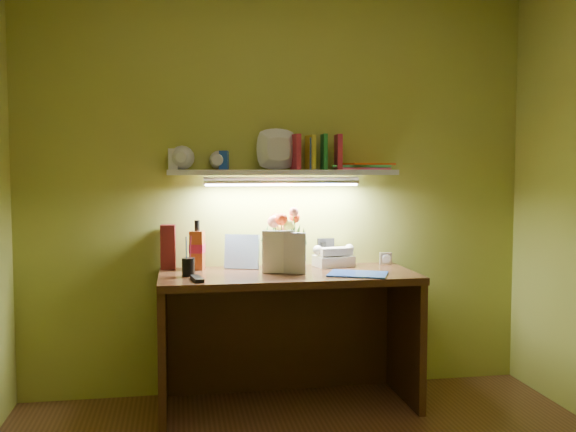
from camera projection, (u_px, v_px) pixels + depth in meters
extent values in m
cube|color=#371E0F|center=(288.00, 340.00, 3.54)|extent=(1.40, 0.60, 0.75)
cube|color=silver|center=(386.00, 258.00, 3.84)|extent=(0.07, 0.04, 0.07)
cube|color=#591513|center=(168.00, 247.00, 3.64)|extent=(0.09, 0.09, 0.25)
cylinder|color=black|center=(188.00, 261.00, 3.40)|extent=(0.09, 0.09, 0.16)
cube|color=black|center=(197.00, 279.00, 3.27)|extent=(0.07, 0.17, 0.02)
cube|color=#1D47AD|center=(358.00, 274.00, 3.45)|extent=(0.37, 0.33, 0.01)
imported|color=white|center=(262.00, 252.00, 3.48)|extent=(0.18, 0.06, 0.24)
imported|color=silver|center=(276.00, 253.00, 3.49)|extent=(0.16, 0.08, 0.23)
cube|color=silver|center=(283.00, 172.00, 3.65)|extent=(1.30, 0.25, 0.03)
imported|color=silver|center=(181.00, 160.00, 3.56)|extent=(0.15, 0.15, 0.11)
imported|color=silver|center=(217.00, 160.00, 3.59)|extent=(0.13, 0.13, 0.10)
imported|color=silver|center=(279.00, 165.00, 3.65)|extent=(0.26, 0.26, 0.06)
cube|color=silver|center=(174.00, 159.00, 3.60)|extent=(0.06, 0.05, 0.12)
cube|color=#1D47AD|center=(224.00, 160.00, 3.61)|extent=(0.06, 0.05, 0.11)
cube|color=#AF2538|center=(296.00, 152.00, 3.68)|extent=(0.04, 0.14, 0.20)
cube|color=gold|center=(310.00, 152.00, 3.69)|extent=(0.04, 0.12, 0.20)
cube|color=#2458B4|center=(311.00, 154.00, 3.71)|extent=(0.04, 0.13, 0.18)
cube|color=#1E7529|center=(324.00, 152.00, 3.70)|extent=(0.03, 0.13, 0.20)
cube|color=#AF2538|center=(338.00, 152.00, 3.71)|extent=(0.04, 0.15, 0.20)
cube|color=#FF5899|center=(361.00, 169.00, 3.77)|extent=(0.33, 0.26, 0.01)
cube|color=#42B865|center=(361.00, 166.00, 3.78)|extent=(0.37, 0.31, 0.01)
cube|color=#FF591D|center=(368.00, 164.00, 3.75)|extent=(0.30, 0.24, 0.01)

